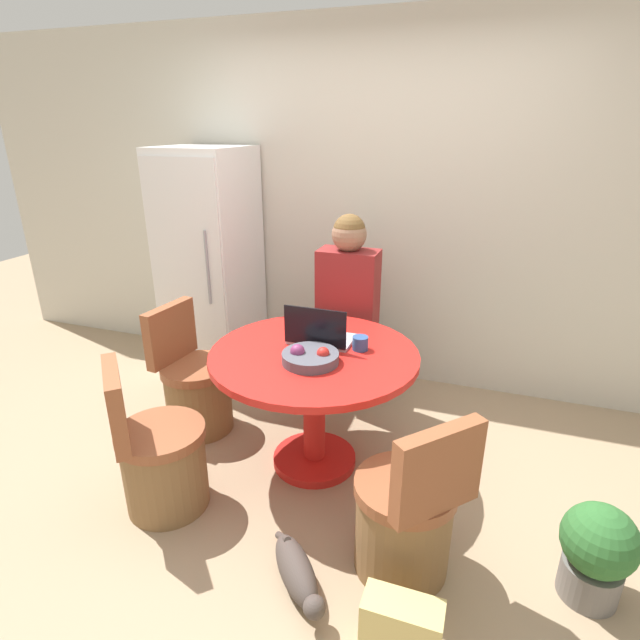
{
  "coord_description": "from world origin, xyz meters",
  "views": [
    {
      "loc": [
        0.8,
        -2.03,
        1.9
      ],
      "look_at": [
        -0.05,
        0.4,
        0.88
      ],
      "focal_mm": 28.0,
      "sensor_mm": 36.0,
      "label": 1
    }
  ],
  "objects_px": {
    "refrigerator": "(211,266)",
    "chair_near_left_corner": "(160,460)",
    "potted_plant": "(597,550)",
    "chair_left_side": "(196,389)",
    "laptop": "(320,335)",
    "person_seated": "(349,300)",
    "fruit_bowl": "(310,357)",
    "dining_table": "(314,380)",
    "cat": "(297,572)",
    "chair_near_right_corner": "(406,519)",
    "handbag": "(401,628)"
  },
  "relations": [
    {
      "from": "refrigerator",
      "to": "fruit_bowl",
      "type": "xyz_separation_m",
      "value": [
        1.2,
        -1.04,
        -0.11
      ]
    },
    {
      "from": "dining_table",
      "to": "cat",
      "type": "bearing_deg",
      "value": -75.09
    },
    {
      "from": "refrigerator",
      "to": "chair_near_left_corner",
      "type": "height_order",
      "value": "refrigerator"
    },
    {
      "from": "chair_left_side",
      "to": "fruit_bowl",
      "type": "bearing_deg",
      "value": -97.89
    },
    {
      "from": "refrigerator",
      "to": "dining_table",
      "type": "relative_size",
      "value": 1.52
    },
    {
      "from": "dining_table",
      "to": "potted_plant",
      "type": "relative_size",
      "value": 2.53
    },
    {
      "from": "person_seated",
      "to": "laptop",
      "type": "xyz_separation_m",
      "value": [
        0.02,
        -0.67,
        0.02
      ]
    },
    {
      "from": "dining_table",
      "to": "fruit_bowl",
      "type": "bearing_deg",
      "value": -79.01
    },
    {
      "from": "chair_near_right_corner",
      "to": "chair_left_side",
      "type": "xyz_separation_m",
      "value": [
        -1.5,
        0.69,
        0.0
      ]
    },
    {
      "from": "refrigerator",
      "to": "chair_near_left_corner",
      "type": "xyz_separation_m",
      "value": [
        0.55,
        -1.51,
        -0.59
      ]
    },
    {
      "from": "cat",
      "to": "fruit_bowl",
      "type": "bearing_deg",
      "value": 154.08
    },
    {
      "from": "person_seated",
      "to": "handbag",
      "type": "xyz_separation_m",
      "value": [
        0.73,
        -1.78,
        -0.63
      ]
    },
    {
      "from": "person_seated",
      "to": "cat",
      "type": "xyz_separation_m",
      "value": [
        0.25,
        -1.64,
        -0.68
      ]
    },
    {
      "from": "laptop",
      "to": "potted_plant",
      "type": "height_order",
      "value": "laptop"
    },
    {
      "from": "chair_left_side",
      "to": "handbag",
      "type": "bearing_deg",
      "value": -117.97
    },
    {
      "from": "dining_table",
      "to": "cat",
      "type": "distance_m",
      "value": 0.99
    },
    {
      "from": "chair_left_side",
      "to": "chair_near_left_corner",
      "type": "xyz_separation_m",
      "value": [
        0.23,
        -0.7,
        0.0
      ]
    },
    {
      "from": "dining_table",
      "to": "fruit_bowl",
      "type": "relative_size",
      "value": 3.85
    },
    {
      "from": "chair_near_right_corner",
      "to": "dining_table",
      "type": "bearing_deg",
      "value": -90.0
    },
    {
      "from": "dining_table",
      "to": "chair_near_right_corner",
      "type": "xyz_separation_m",
      "value": [
        0.64,
        -0.58,
        -0.27
      ]
    },
    {
      "from": "chair_near_right_corner",
      "to": "laptop",
      "type": "relative_size",
      "value": 2.33
    },
    {
      "from": "handbag",
      "to": "cat",
      "type": "bearing_deg",
      "value": 163.44
    },
    {
      "from": "refrigerator",
      "to": "potted_plant",
      "type": "distance_m",
      "value": 3.0
    },
    {
      "from": "laptop",
      "to": "refrigerator",
      "type": "bearing_deg",
      "value": -34.1
    },
    {
      "from": "dining_table",
      "to": "fruit_bowl",
      "type": "xyz_separation_m",
      "value": [
        0.03,
        -0.13,
        0.21
      ]
    },
    {
      "from": "chair_left_side",
      "to": "cat",
      "type": "height_order",
      "value": "chair_left_side"
    },
    {
      "from": "chair_near_right_corner",
      "to": "chair_left_side",
      "type": "height_order",
      "value": "same"
    },
    {
      "from": "refrigerator",
      "to": "chair_near_right_corner",
      "type": "bearing_deg",
      "value": -39.46
    },
    {
      "from": "cat",
      "to": "potted_plant",
      "type": "xyz_separation_m",
      "value": [
        1.19,
        0.38,
        0.16
      ]
    },
    {
      "from": "dining_table",
      "to": "laptop",
      "type": "relative_size",
      "value": 3.22
    },
    {
      "from": "chair_near_right_corner",
      "to": "handbag",
      "type": "xyz_separation_m",
      "value": [
        0.06,
        -0.4,
        -0.15
      ]
    },
    {
      "from": "chair_left_side",
      "to": "person_seated",
      "type": "height_order",
      "value": "person_seated"
    },
    {
      "from": "chair_near_right_corner",
      "to": "fruit_bowl",
      "type": "distance_m",
      "value": 0.91
    },
    {
      "from": "chair_left_side",
      "to": "handbag",
      "type": "height_order",
      "value": "chair_left_side"
    },
    {
      "from": "potted_plant",
      "to": "handbag",
      "type": "relative_size",
      "value": 1.52
    },
    {
      "from": "chair_near_right_corner",
      "to": "handbag",
      "type": "relative_size",
      "value": 2.79
    },
    {
      "from": "person_seated",
      "to": "fruit_bowl",
      "type": "xyz_separation_m",
      "value": [
        0.05,
        -0.93,
        0.0
      ]
    },
    {
      "from": "laptop",
      "to": "handbag",
      "type": "bearing_deg",
      "value": 122.87
    },
    {
      "from": "chair_left_side",
      "to": "cat",
      "type": "relative_size",
      "value": 2.0
    },
    {
      "from": "chair_left_side",
      "to": "laptop",
      "type": "bearing_deg",
      "value": -81.88
    },
    {
      "from": "chair_near_left_corner",
      "to": "cat",
      "type": "bearing_deg",
      "value": -149.33
    },
    {
      "from": "chair_near_left_corner",
      "to": "cat",
      "type": "relative_size",
      "value": 2.0
    },
    {
      "from": "dining_table",
      "to": "person_seated",
      "type": "xyz_separation_m",
      "value": [
        -0.03,
        0.8,
        0.21
      ]
    },
    {
      "from": "refrigerator",
      "to": "handbag",
      "type": "relative_size",
      "value": 5.83
    },
    {
      "from": "person_seated",
      "to": "laptop",
      "type": "bearing_deg",
      "value": 91.64
    },
    {
      "from": "handbag",
      "to": "chair_near_left_corner",
      "type": "bearing_deg",
      "value": 163.83
    },
    {
      "from": "chair_near_right_corner",
      "to": "cat",
      "type": "height_order",
      "value": "chair_near_right_corner"
    },
    {
      "from": "chair_near_left_corner",
      "to": "potted_plant",
      "type": "relative_size",
      "value": 1.83
    },
    {
      "from": "person_seated",
      "to": "fruit_bowl",
      "type": "bearing_deg",
      "value": 93.39
    },
    {
      "from": "potted_plant",
      "to": "handbag",
      "type": "height_order",
      "value": "potted_plant"
    }
  ]
}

